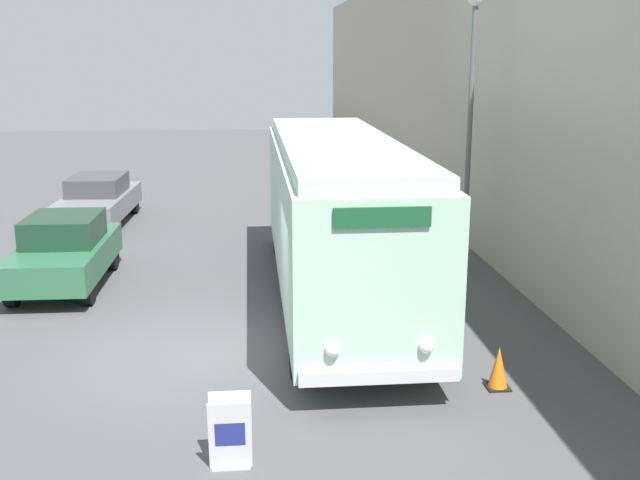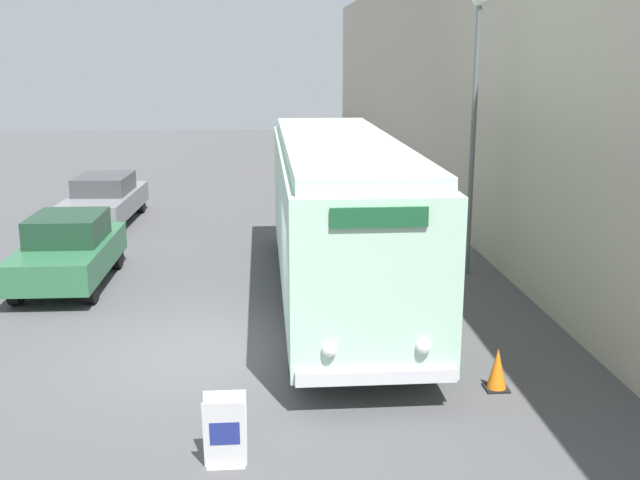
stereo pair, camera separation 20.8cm
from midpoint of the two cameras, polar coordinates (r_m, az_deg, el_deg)
name	(u,v)px [view 2 (the right image)]	position (r m, az deg, el deg)	size (l,w,h in m)	color
ground_plane	(209,354)	(13.25, -8.00, -8.59)	(80.00, 80.00, 0.00)	#4C4C4F
building_wall_right	(456,89)	(23.01, 10.57, 11.23)	(0.30, 60.00, 8.09)	#B2A893
vintage_bus	(339,211)	(15.47, 1.85, 2.20)	(2.45, 10.62, 3.40)	black
sign_board	(225,433)	(9.70, -6.62, -14.38)	(0.53, 0.36, 0.96)	gray
streetlamp	(475,95)	(17.42, 12.08, 10.76)	(0.36, 0.36, 6.43)	#595E60
parked_car_near	(69,250)	(17.57, -18.28, -0.74)	(1.86, 4.05, 1.60)	black
parked_car_mid	(104,199)	(23.79, -15.86, 3.01)	(2.01, 4.64, 1.47)	black
traffic_cone	(497,369)	(12.05, 13.84, -9.54)	(0.36, 0.36, 0.68)	black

